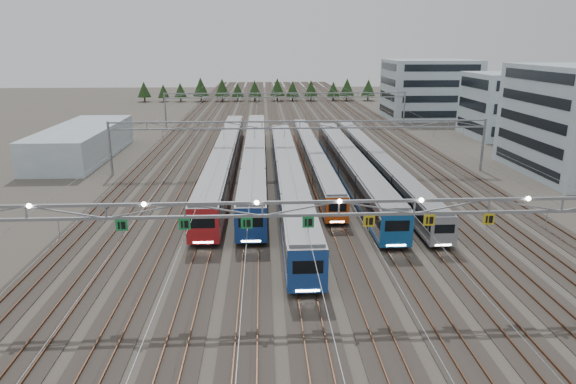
{
  "coord_description": "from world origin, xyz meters",
  "views": [
    {
      "loc": [
        -5.48,
        -35.44,
        18.88
      ],
      "look_at": [
        -2.87,
        17.5,
        3.5
      ],
      "focal_mm": 32.0,
      "sensor_mm": 36.0,
      "label": 1
    }
  ],
  "objects_px": {
    "train_e": "(349,165)",
    "train_f": "(375,161)",
    "gantry_mid": "(300,131)",
    "west_shed": "(82,142)",
    "train_a": "(225,157)",
    "gantry_far": "(286,99)",
    "train_d": "(312,155)",
    "train_b": "(255,156)",
    "depot_bldg_mid": "(505,105)",
    "train_c": "(288,175)",
    "depot_bldg_north": "(429,89)",
    "gantry_near": "(338,211)"
  },
  "relations": [
    {
      "from": "depot_bldg_north",
      "to": "train_e",
      "type": "bearing_deg",
      "value": -116.25
    },
    {
      "from": "train_a",
      "to": "gantry_far",
      "type": "relative_size",
      "value": 1.11
    },
    {
      "from": "gantry_mid",
      "to": "train_c",
      "type": "bearing_deg",
      "value": -102.44
    },
    {
      "from": "train_b",
      "to": "depot_bldg_mid",
      "type": "bearing_deg",
      "value": 27.87
    },
    {
      "from": "train_c",
      "to": "gantry_mid",
      "type": "distance_m",
      "value": 11.22
    },
    {
      "from": "train_d",
      "to": "gantry_mid",
      "type": "distance_m",
      "value": 6.17
    },
    {
      "from": "train_a",
      "to": "train_e",
      "type": "distance_m",
      "value": 19.06
    },
    {
      "from": "train_c",
      "to": "train_f",
      "type": "xyz_separation_m",
      "value": [
        13.5,
        8.86,
        -0.36
      ]
    },
    {
      "from": "depot_bldg_mid",
      "to": "west_shed",
      "type": "relative_size",
      "value": 0.53
    },
    {
      "from": "train_b",
      "to": "gantry_mid",
      "type": "relative_size",
      "value": 1.13
    },
    {
      "from": "train_e",
      "to": "gantry_mid",
      "type": "relative_size",
      "value": 0.95
    },
    {
      "from": "train_d",
      "to": "train_e",
      "type": "distance_m",
      "value": 9.7
    },
    {
      "from": "train_b",
      "to": "train_c",
      "type": "relative_size",
      "value": 1.06
    },
    {
      "from": "train_e",
      "to": "train_f",
      "type": "bearing_deg",
      "value": 38.84
    },
    {
      "from": "train_a",
      "to": "train_b",
      "type": "distance_m",
      "value": 4.55
    },
    {
      "from": "depot_bldg_mid",
      "to": "train_c",
      "type": "bearing_deg",
      "value": -140.02
    },
    {
      "from": "train_e",
      "to": "train_f",
      "type": "xyz_separation_m",
      "value": [
        4.5,
        3.62,
        -0.34
      ]
    },
    {
      "from": "train_a",
      "to": "train_d",
      "type": "distance_m",
      "value": 13.7
    },
    {
      "from": "train_b",
      "to": "train_c",
      "type": "distance_m",
      "value": 12.99
    },
    {
      "from": "train_b",
      "to": "train_d",
      "type": "distance_m",
      "value": 9.15
    },
    {
      "from": "train_a",
      "to": "train_d",
      "type": "xyz_separation_m",
      "value": [
        13.5,
        2.32,
        -0.4
      ]
    },
    {
      "from": "train_d",
      "to": "west_shed",
      "type": "relative_size",
      "value": 1.88
    },
    {
      "from": "train_e",
      "to": "gantry_far",
      "type": "relative_size",
      "value": 0.95
    },
    {
      "from": "train_f",
      "to": "gantry_near",
      "type": "xyz_separation_m",
      "value": [
        -11.3,
        -38.78,
        5.15
      ]
    },
    {
      "from": "gantry_near",
      "to": "west_shed",
      "type": "height_order",
      "value": "gantry_near"
    },
    {
      "from": "train_e",
      "to": "gantry_far",
      "type": "height_order",
      "value": "gantry_far"
    },
    {
      "from": "gantry_mid",
      "to": "west_shed",
      "type": "xyz_separation_m",
      "value": [
        -36.49,
        13.09,
        -3.79
      ]
    },
    {
      "from": "train_d",
      "to": "train_e",
      "type": "height_order",
      "value": "train_e"
    },
    {
      "from": "gantry_near",
      "to": "depot_bldg_north",
      "type": "bearing_deg",
      "value": 68.87
    },
    {
      "from": "train_d",
      "to": "train_e",
      "type": "xyz_separation_m",
      "value": [
        4.5,
        -8.58,
        0.36
      ]
    },
    {
      "from": "train_a",
      "to": "depot_bldg_north",
      "type": "distance_m",
      "value": 75.78
    },
    {
      "from": "gantry_mid",
      "to": "depot_bldg_north",
      "type": "xyz_separation_m",
      "value": [
        38.09,
        58.58,
        1.05
      ]
    },
    {
      "from": "gantry_near",
      "to": "depot_bldg_mid",
      "type": "xyz_separation_m",
      "value": [
        44.83,
        69.35,
        -0.54
      ]
    },
    {
      "from": "train_c",
      "to": "train_d",
      "type": "xyz_separation_m",
      "value": [
        4.5,
        13.82,
        -0.38
      ]
    },
    {
      "from": "train_d",
      "to": "gantry_far",
      "type": "distance_m",
      "value": 41.69
    },
    {
      "from": "train_b",
      "to": "depot_bldg_north",
      "type": "distance_m",
      "value": 72.39
    },
    {
      "from": "train_c",
      "to": "train_e",
      "type": "height_order",
      "value": "train_c"
    },
    {
      "from": "train_f",
      "to": "depot_bldg_mid",
      "type": "xyz_separation_m",
      "value": [
        33.54,
        30.58,
        4.6
      ]
    },
    {
      "from": "gantry_near",
      "to": "gantry_mid",
      "type": "bearing_deg",
      "value": 89.93
    },
    {
      "from": "gantry_mid",
      "to": "train_d",
      "type": "bearing_deg",
      "value": 58.1
    },
    {
      "from": "depot_bldg_north",
      "to": "west_shed",
      "type": "xyz_separation_m",
      "value": [
        -74.58,
        -45.49,
        -4.83
      ]
    },
    {
      "from": "train_c",
      "to": "gantry_mid",
      "type": "height_order",
      "value": "gantry_mid"
    },
    {
      "from": "depot_bldg_mid",
      "to": "train_a",
      "type": "bearing_deg",
      "value": -153.49
    },
    {
      "from": "train_e",
      "to": "train_c",
      "type": "bearing_deg",
      "value": -149.81
    },
    {
      "from": "train_e",
      "to": "depot_bldg_mid",
      "type": "height_order",
      "value": "depot_bldg_mid"
    },
    {
      "from": "train_c",
      "to": "gantry_mid",
      "type": "bearing_deg",
      "value": 77.56
    },
    {
      "from": "gantry_near",
      "to": "train_d",
      "type": "bearing_deg",
      "value": 86.99
    },
    {
      "from": "train_e",
      "to": "gantry_mid",
      "type": "bearing_deg",
      "value": 143.66
    },
    {
      "from": "train_d",
      "to": "depot_bldg_north",
      "type": "xyz_separation_m",
      "value": [
        35.84,
        54.97,
        5.51
      ]
    },
    {
      "from": "train_d",
      "to": "train_f",
      "type": "relative_size",
      "value": 0.93
    }
  ]
}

